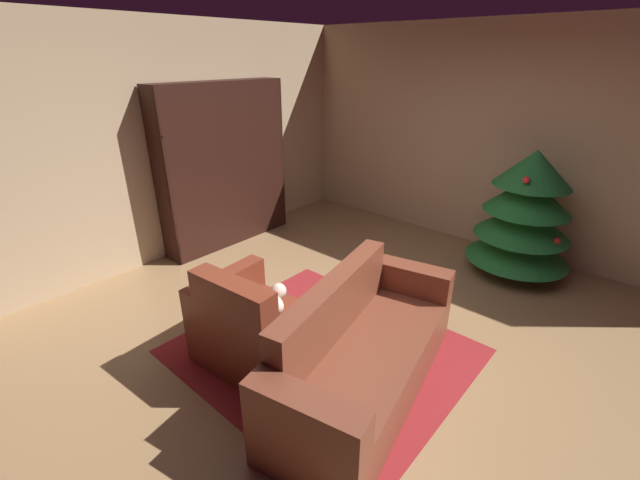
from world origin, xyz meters
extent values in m
plane|color=#99744C|center=(0.00, 0.00, 0.00)|extent=(6.68, 6.68, 0.00)
cube|color=tan|center=(0.00, 2.69, 1.34)|extent=(5.68, 0.06, 2.68)
cube|color=tan|center=(-2.81, 0.00, 1.34)|extent=(0.06, 5.45, 2.68)
cube|color=maroon|center=(-0.15, -0.38, 0.00)|extent=(2.20, 1.96, 0.01)
cube|color=black|center=(-2.45, 0.55, 1.01)|extent=(0.03, 1.75, 2.01)
cube|color=black|center=(-2.60, 1.41, 1.01)|extent=(0.33, 0.02, 2.01)
cube|color=black|center=(-2.60, -0.31, 1.01)|extent=(0.33, 0.03, 2.01)
cube|color=black|center=(-2.60, 0.55, 0.01)|extent=(0.30, 1.70, 0.03)
cube|color=black|center=(-2.60, 0.55, 0.41)|extent=(0.30, 1.70, 0.03)
cube|color=black|center=(-2.60, 0.55, 0.81)|extent=(0.30, 1.70, 0.02)
cube|color=black|center=(-2.60, 0.55, 1.21)|extent=(0.30, 1.70, 0.02)
cube|color=black|center=(-2.60, 0.55, 1.60)|extent=(0.30, 1.70, 0.02)
cube|color=black|center=(-2.60, 0.55, 2.00)|extent=(0.30, 1.70, 0.03)
cube|color=black|center=(-2.72, 0.55, 0.74)|extent=(0.05, 1.02, 0.64)
cube|color=black|center=(-2.69, 0.55, 0.74)|extent=(0.03, 1.05, 0.67)
cube|color=gold|center=(-2.66, 1.34, 0.16)|extent=(0.18, 0.03, 0.28)
cube|color=gold|center=(-2.65, 1.30, 0.13)|extent=(0.20, 0.04, 0.22)
cube|color=red|center=(-2.64, 1.26, 0.13)|extent=(0.22, 0.03, 0.22)
cube|color=orange|center=(-2.67, 1.22, 0.13)|extent=(0.17, 0.03, 0.22)
cube|color=gold|center=(-2.65, 1.18, 0.16)|extent=(0.21, 0.04, 0.27)
cube|color=#43242B|center=(-2.67, 1.14, 0.15)|extent=(0.16, 0.03, 0.26)
cube|color=#4C412A|center=(-2.67, 1.10, 0.14)|extent=(0.16, 0.04, 0.23)
cube|color=gold|center=(-2.66, 1.06, 0.16)|extent=(0.19, 0.03, 0.28)
cube|color=#AEA792|center=(-2.64, 1.01, 0.18)|extent=(0.22, 0.04, 0.30)
cube|color=orange|center=(-2.65, 1.32, 1.34)|extent=(0.20, 0.05, 0.25)
cube|color=#844393|center=(-2.64, 1.27, 1.33)|extent=(0.22, 0.03, 0.22)
cube|color=#C09B97|center=(-2.68, 1.23, 1.35)|extent=(0.15, 0.04, 0.27)
cube|color=#15678D|center=(-2.65, 1.19, 1.39)|extent=(0.21, 0.03, 0.34)
cube|color=#B4272E|center=(-2.67, 1.14, 1.38)|extent=(0.16, 0.05, 0.32)
cube|color=gold|center=(-2.64, 1.09, 1.33)|extent=(0.22, 0.03, 0.23)
cube|color=#3E2F31|center=(-2.67, 1.04, 1.34)|extent=(0.17, 0.05, 0.25)
cube|color=#462E28|center=(-2.65, 0.99, 1.37)|extent=(0.20, 0.04, 0.30)
cube|color=#AE9A99|center=(-2.64, 1.35, 1.76)|extent=(0.22, 0.05, 0.29)
cube|color=#532A1B|center=(-2.67, 1.29, 1.78)|extent=(0.16, 0.05, 0.34)
cube|color=#3E744E|center=(-2.64, 1.24, 1.73)|extent=(0.22, 0.05, 0.23)
cube|color=#A79B8E|center=(-2.66, 1.19, 1.76)|extent=(0.18, 0.03, 0.30)
cube|color=#40764B|center=(-2.68, 1.16, 1.78)|extent=(0.15, 0.03, 0.34)
cube|color=maroon|center=(-0.43, -0.76, 0.20)|extent=(0.78, 0.83, 0.40)
cube|color=maroon|center=(-0.40, -1.06, 0.64)|extent=(0.73, 0.23, 0.48)
cube|color=maroon|center=(0.01, -0.72, 0.33)|extent=(0.21, 0.79, 0.66)
cube|color=maroon|center=(-0.86, -0.80, 0.33)|extent=(0.21, 0.79, 0.66)
ellipsoid|color=beige|center=(-0.46, -0.68, 0.49)|extent=(0.29, 0.20, 0.18)
sphere|color=beige|center=(-0.47, -0.56, 0.54)|extent=(0.13, 0.13, 0.13)
cube|color=brown|center=(0.37, -0.48, 0.20)|extent=(1.03, 1.64, 0.40)
cube|color=brown|center=(0.09, -0.54, 0.63)|extent=(0.47, 1.52, 0.45)
cube|color=brown|center=(0.54, -1.32, 0.32)|extent=(0.76, 0.34, 0.65)
cube|color=brown|center=(0.19, 0.36, 0.32)|extent=(0.76, 0.34, 0.65)
cylinder|color=black|center=(0.21, -0.25, 0.19)|extent=(0.04, 0.04, 0.38)
cylinder|color=black|center=(-0.03, -0.09, 0.19)|extent=(0.04, 0.04, 0.38)
cylinder|color=black|center=(-0.04, -0.39, 0.19)|extent=(0.04, 0.04, 0.38)
cylinder|color=silver|center=(0.04, -0.25, 0.39)|extent=(0.62, 0.62, 0.02)
cube|color=#3C7A3F|center=(0.01, -0.29, 0.41)|extent=(0.19, 0.13, 0.02)
cube|color=#468043|center=(-0.01, -0.28, 0.43)|extent=(0.16, 0.17, 0.02)
cube|color=#D3C94F|center=(-0.01, -0.29, 0.45)|extent=(0.23, 0.17, 0.02)
cube|color=gray|center=(-0.01, -0.28, 0.47)|extent=(0.17, 0.15, 0.03)
cube|color=#3C7553|center=(0.00, -0.28, 0.49)|extent=(0.21, 0.14, 0.02)
cylinder|color=#165524|center=(-0.10, -0.16, 0.50)|extent=(0.07, 0.07, 0.20)
cylinder|color=#165524|center=(-0.10, -0.16, 0.64)|extent=(0.03, 0.03, 0.07)
cylinder|color=brown|center=(0.57, 2.13, 0.08)|extent=(0.08, 0.08, 0.17)
cone|color=#206C2F|center=(0.57, 2.13, 0.36)|extent=(1.10, 1.10, 0.38)
cone|color=#206C2F|center=(0.57, 2.13, 0.64)|extent=(0.99, 0.99, 0.38)
cone|color=#206C2F|center=(0.57, 2.13, 0.93)|extent=(0.89, 0.89, 0.38)
cone|color=#206C2F|center=(0.57, 2.13, 1.22)|extent=(0.78, 0.78, 0.38)
sphere|color=blue|center=(0.31, 2.38, 0.89)|extent=(0.07, 0.07, 0.07)
sphere|color=blue|center=(0.51, 2.49, 0.97)|extent=(0.07, 0.07, 0.07)
sphere|color=red|center=(0.96, 2.01, 0.54)|extent=(0.07, 0.07, 0.07)
sphere|color=blue|center=(0.17, 2.12, 0.70)|extent=(0.07, 0.07, 0.07)
sphere|color=blue|center=(0.60, 2.54, 0.56)|extent=(0.05, 0.05, 0.05)
sphere|color=blue|center=(0.54, 2.49, 0.84)|extent=(0.08, 0.08, 0.08)
sphere|color=red|center=(0.60, 1.82, 1.16)|extent=(0.07, 0.07, 0.07)
camera|label=1|loc=(1.69, -2.51, 2.30)|focal=23.33mm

